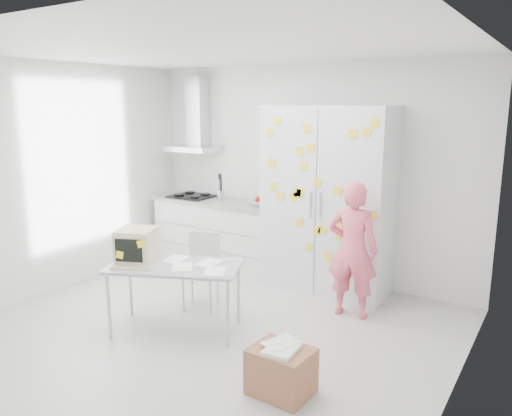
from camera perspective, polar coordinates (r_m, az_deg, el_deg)
The scene contains 10 objects.
floor at distance 5.16m, azimuth -4.92°, elevation -13.80°, with size 4.50×4.00×0.02m, color silver.
walls at distance 5.31m, azimuth -0.46°, elevation 2.42°, with size 4.52×4.01×2.70m.
ceiling at distance 4.68m, azimuth -5.54°, elevation 17.68°, with size 4.50×4.00×0.02m, color white.
counter_run at distance 6.96m, azimuth -4.34°, elevation -2.73°, with size 1.84×0.63×1.28m.
range_hood at distance 7.12m, azimuth -6.82°, elevation 9.68°, with size 0.70×0.48×1.01m.
tall_cabinet at distance 5.97m, azimuth 8.19°, elevation 0.93°, with size 1.50×0.68×2.20m.
person at distance 5.32m, azimuth 10.97°, elevation -4.68°, with size 0.53×0.35×1.45m, color #FB6178.
desk at distance 5.03m, azimuth -12.01°, elevation -5.21°, with size 1.42×1.09×1.01m.
chair at distance 5.58m, azimuth -6.17°, elevation -6.54°, with size 0.48×0.48×0.83m.
cardboard_box at distance 4.07m, azimuth 2.90°, elevation -18.05°, with size 0.48×0.40×0.41m.
Camera 1 is at (2.85, -3.67, 2.23)m, focal length 35.00 mm.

